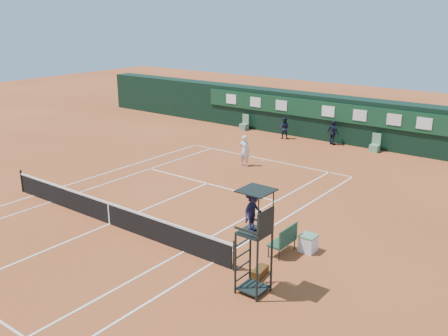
# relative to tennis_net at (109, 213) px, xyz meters

# --- Properties ---
(ground) EXTENTS (90.00, 90.00, 0.00)m
(ground) POSITION_rel_tennis_net_xyz_m (0.00, 0.00, -0.51)
(ground) COLOR #AD5228
(ground) RESTS_ON ground
(court_lines) EXTENTS (11.05, 23.85, 0.01)m
(court_lines) POSITION_rel_tennis_net_xyz_m (0.00, 0.00, -0.50)
(court_lines) COLOR silver
(court_lines) RESTS_ON ground
(tennis_net) EXTENTS (12.90, 0.10, 1.10)m
(tennis_net) POSITION_rel_tennis_net_xyz_m (0.00, 0.00, 0.00)
(tennis_net) COLOR black
(tennis_net) RESTS_ON ground
(back_wall) EXTENTS (40.00, 1.65, 3.00)m
(back_wall) POSITION_rel_tennis_net_xyz_m (0.00, 18.74, 1.00)
(back_wall) COLOR black
(back_wall) RESTS_ON ground
(linesman_chair_left) EXTENTS (0.55, 0.50, 1.15)m
(linesman_chair_left) POSITION_rel_tennis_net_xyz_m (-5.50, 17.48, -0.19)
(linesman_chair_left) COLOR #5A8A69
(linesman_chair_left) RESTS_ON ground
(linesman_chair_right) EXTENTS (0.55, 0.50, 1.15)m
(linesman_chair_right) POSITION_rel_tennis_net_xyz_m (4.50, 17.48, -0.19)
(linesman_chair_right) COLOR #629673
(linesman_chair_right) RESTS_ON ground
(umpire_chair) EXTENTS (0.96, 0.95, 3.42)m
(umpire_chair) POSITION_rel_tennis_net_xyz_m (7.66, -0.74, 1.95)
(umpire_chair) COLOR black
(umpire_chair) RESTS_ON ground
(player_bench) EXTENTS (0.56, 1.20, 1.10)m
(player_bench) POSITION_rel_tennis_net_xyz_m (7.13, 2.07, 0.09)
(player_bench) COLOR #1B4530
(player_bench) RESTS_ON ground
(tennis_bag) EXTENTS (0.43, 0.77, 0.28)m
(tennis_bag) POSITION_rel_tennis_net_xyz_m (7.29, 0.24, -0.37)
(tennis_bag) COLOR black
(tennis_bag) RESTS_ON ground
(cooler) EXTENTS (0.57, 0.57, 0.65)m
(cooler) POSITION_rel_tennis_net_xyz_m (7.70, 2.79, -0.18)
(cooler) COLOR white
(cooler) RESTS_ON ground
(tennis_ball) EXTENTS (0.06, 0.06, 0.06)m
(tennis_ball) POSITION_rel_tennis_net_xyz_m (4.25, 9.49, -0.48)
(tennis_ball) COLOR #C8E034
(tennis_ball) RESTS_ON ground
(player) EXTENTS (0.70, 0.50, 1.79)m
(player) POSITION_rel_tennis_net_xyz_m (-0.28, 10.09, 0.39)
(player) COLOR silver
(player) RESTS_ON ground
(ball_kid_left) EXTENTS (0.88, 0.80, 1.48)m
(ball_kid_left) POSITION_rel_tennis_net_xyz_m (-1.79, 16.97, 0.23)
(ball_kid_left) COLOR black
(ball_kid_left) RESTS_ON ground
(ball_kid_right) EXTENTS (1.01, 0.68, 1.59)m
(ball_kid_right) POSITION_rel_tennis_net_xyz_m (1.62, 17.48, 0.29)
(ball_kid_right) COLOR black
(ball_kid_right) RESTS_ON ground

